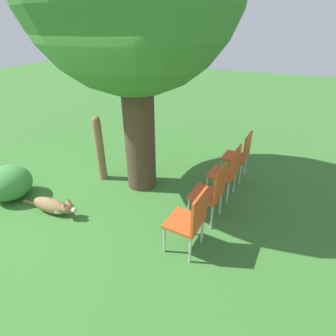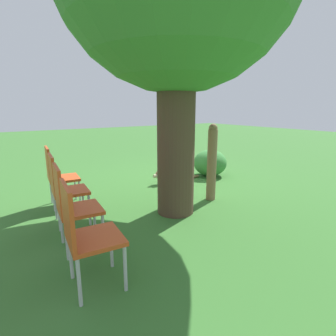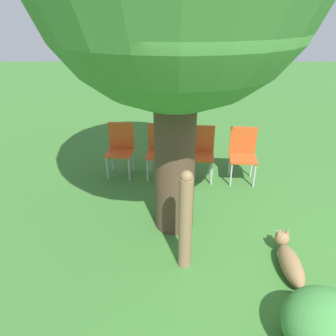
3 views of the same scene
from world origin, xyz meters
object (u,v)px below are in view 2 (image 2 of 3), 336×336
(dog, at_px, (173,176))
(red_chair_1, at_px, (63,185))
(red_chair_2, at_px, (71,203))
(red_chair_0, at_px, (57,173))
(fence_post, at_px, (212,162))
(red_chair_3, at_px, (84,231))

(dog, bearing_deg, red_chair_1, 20.47)
(red_chair_1, relative_size, red_chair_2, 1.00)
(red_chair_2, bearing_deg, red_chair_0, 88.93)
(fence_post, bearing_deg, red_chair_0, -26.70)
(fence_post, relative_size, red_chair_2, 1.35)
(fence_post, height_order, red_chair_3, fence_post)
(fence_post, distance_m, red_chair_3, 2.57)
(fence_post, bearing_deg, dog, -93.79)
(fence_post, height_order, red_chair_2, fence_post)
(dog, distance_m, red_chair_2, 2.82)
(fence_post, relative_size, red_chair_1, 1.35)
(dog, xyz_separation_m, red_chair_1, (2.27, 0.82, 0.39))
(fence_post, distance_m, red_chair_2, 2.30)
(red_chair_2, bearing_deg, fence_post, 13.50)
(red_chair_0, bearing_deg, red_chair_2, -91.07)
(red_chair_3, bearing_deg, red_chair_1, 88.93)
(red_chair_1, height_order, red_chair_3, same)
(red_chair_2, distance_m, red_chair_3, 0.70)
(red_chair_1, bearing_deg, red_chair_2, -91.07)
(red_chair_3, bearing_deg, dog, 47.60)
(dog, xyz_separation_m, red_chair_0, (2.20, 0.12, 0.39))
(fence_post, xyz_separation_m, red_chair_2, (2.27, 0.33, -0.10))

